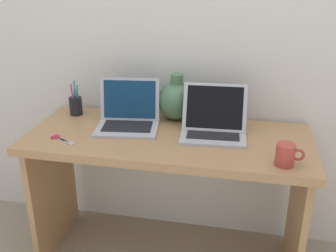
{
  "coord_description": "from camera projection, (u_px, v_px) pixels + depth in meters",
  "views": [
    {
      "loc": [
        0.35,
        -1.72,
        1.52
      ],
      "look_at": [
        0.0,
        0.0,
        0.78
      ],
      "focal_mm": 42.91,
      "sensor_mm": 36.0,
      "label": 1
    }
  ],
  "objects": [
    {
      "name": "laptop_right",
      "position": [
        214.0,
        122.0,
        1.92
      ],
      "size": [
        0.32,
        0.27,
        0.23
      ],
      "color": "#B2B2B7",
      "rests_on": "desk"
    },
    {
      "name": "scissors",
      "position": [
        59.0,
        138.0,
        1.89
      ],
      "size": [
        0.14,
        0.09,
        0.01
      ],
      "color": "#B7B7BC",
      "rests_on": "desk"
    },
    {
      "name": "green_vase",
      "position": [
        177.0,
        100.0,
        2.09
      ],
      "size": [
        0.19,
        0.19,
        0.24
      ],
      "color": "#47704C",
      "rests_on": "desk"
    },
    {
      "name": "pen_cup",
      "position": [
        76.0,
        105.0,
        2.16
      ],
      "size": [
        0.07,
        0.07,
        0.19
      ],
      "color": "black",
      "rests_on": "desk"
    },
    {
      "name": "coffee_mug",
      "position": [
        286.0,
        155.0,
        1.64
      ],
      "size": [
        0.12,
        0.08,
        0.09
      ],
      "color": "#B23D33",
      "rests_on": "desk"
    },
    {
      "name": "laptop_left",
      "position": [
        128.0,
        115.0,
        2.01
      ],
      "size": [
        0.33,
        0.28,
        0.23
      ],
      "color": "#B2B2B7",
      "rests_on": "desk"
    },
    {
      "name": "desk",
      "position": [
        168.0,
        165.0,
        1.99
      ],
      "size": [
        1.36,
        0.57,
        0.73
      ],
      "color": "#AD7F51",
      "rests_on": "ground"
    },
    {
      "name": "back_wall",
      "position": [
        181.0,
        24.0,
        2.03
      ],
      "size": [
        4.4,
        0.04,
        2.4
      ],
      "primitive_type": "cube",
      "color": "silver",
      "rests_on": "ground"
    }
  ]
}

